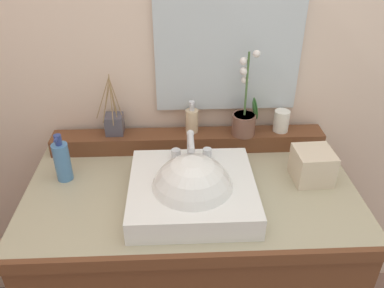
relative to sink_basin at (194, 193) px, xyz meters
name	(u,v)px	position (x,y,z in m)	size (l,w,h in m)	color
wall_back	(186,27)	(0.00, 0.51, 0.40)	(2.84, 0.20, 2.65)	beige
vanity_cabinet	(191,273)	(0.00, 0.09, -0.48)	(1.15, 0.65, 0.89)	brown
back_ledge	(188,141)	(0.00, 0.34, 0.00)	(1.08, 0.10, 0.07)	brown
sink_basin	(194,193)	(0.00, 0.00, 0.00)	(0.41, 0.39, 0.29)	white
potted_plant	(244,117)	(0.21, 0.33, 0.10)	(0.11, 0.09, 0.35)	brown
soap_dispenser	(192,120)	(0.01, 0.36, 0.08)	(0.05, 0.05, 0.13)	beige
tumbler_cup	(281,121)	(0.37, 0.35, 0.07)	(0.06, 0.06, 0.09)	white
reed_diffuser	(114,123)	(-0.29, 0.36, 0.07)	(0.10, 0.11, 0.25)	#4A4753
lotion_bottle	(62,161)	(-0.45, 0.16, 0.04)	(0.06, 0.06, 0.18)	#4B7EB3
tissue_box	(312,165)	(0.43, 0.11, 0.02)	(0.13, 0.13, 0.12)	beige
mirror	(228,51)	(0.15, 0.40, 0.34)	(0.54, 0.02, 0.47)	silver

